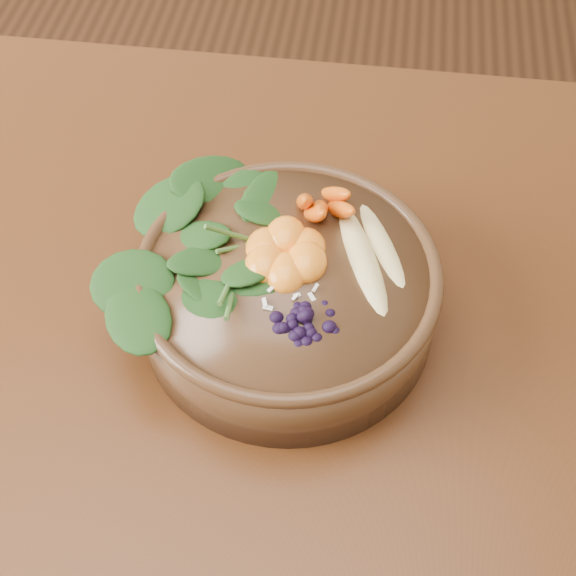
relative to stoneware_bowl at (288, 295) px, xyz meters
name	(u,v)px	position (x,y,z in m)	size (l,w,h in m)	color
stoneware_bowl	(288,295)	(0.00, 0.00, 0.00)	(0.25, 0.25, 0.07)	#51331C
kale_heap	(228,216)	(-0.06, 0.03, 0.05)	(0.17, 0.15, 0.04)	#1F4819
carrot_cluster	(322,173)	(0.02, 0.08, 0.07)	(0.05, 0.05, 0.07)	#DB6010
banana_halves	(373,242)	(0.07, 0.03, 0.05)	(0.09, 0.15, 0.02)	#E0CC84
mandarin_cluster	(286,244)	(0.00, 0.02, 0.05)	(0.07, 0.08, 0.03)	orange
blueberry_pile	(307,307)	(0.02, -0.05, 0.05)	(0.12, 0.09, 0.03)	black
coconut_flakes	(295,283)	(0.01, -0.02, 0.04)	(0.08, 0.06, 0.01)	white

